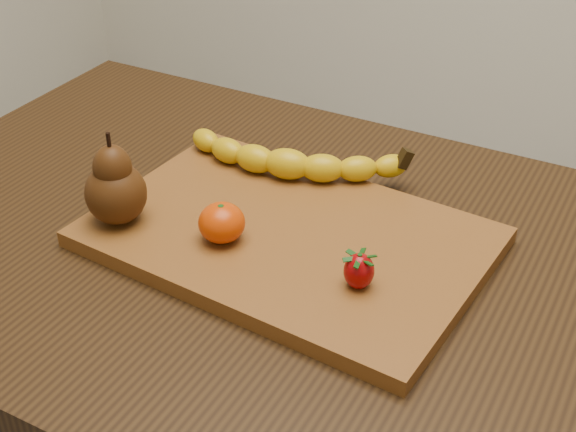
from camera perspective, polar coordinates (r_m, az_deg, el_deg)
The scene contains 6 objects.
table at distance 1.03m, azimuth -2.59°, elevation -5.84°, with size 1.00×0.70×0.76m.
cutting_board at distance 0.94m, azimuth 0.00°, elevation -1.52°, with size 0.45×0.30×0.02m, color brown.
banana at distance 1.03m, azimuth -0.04°, elevation 3.73°, with size 0.26×0.07×0.04m, color #DCB30A, non-canonical shape.
pear at distance 0.95m, azimuth -12.28°, elevation 2.64°, with size 0.07×0.07×0.11m, color #41220A, non-canonical shape.
mandarin at distance 0.91m, azimuth -4.74°, elevation -0.48°, with size 0.05×0.05×0.05m, color #CC3902.
strawberry at distance 0.85m, azimuth 5.07°, elevation -3.83°, with size 0.03×0.03×0.04m, color #970406, non-canonical shape.
Camera 1 is at (0.42, -0.68, 1.31)m, focal length 50.00 mm.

